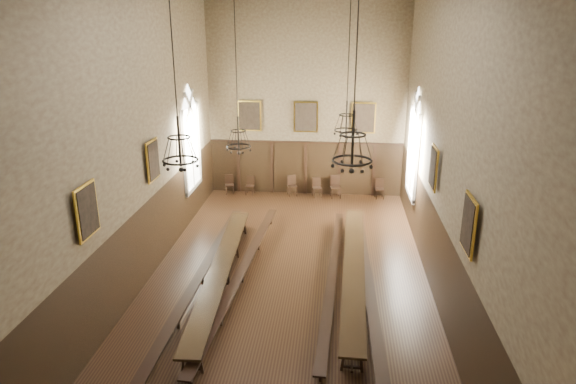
# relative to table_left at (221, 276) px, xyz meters

# --- Properties ---
(floor) EXTENTS (9.00, 18.00, 0.02)m
(floor) POSITION_rel_table_left_xyz_m (2.02, 0.26, -0.37)
(floor) COLOR black
(floor) RESTS_ON ground
(wall_back) EXTENTS (9.00, 0.02, 9.00)m
(wall_back) POSITION_rel_table_left_xyz_m (2.02, 9.27, 4.14)
(wall_back) COLOR #827350
(wall_back) RESTS_ON ground
(wall_front) EXTENTS (9.00, 0.02, 9.00)m
(wall_front) POSITION_rel_table_left_xyz_m (2.02, -8.75, 4.14)
(wall_front) COLOR #827350
(wall_front) RESTS_ON ground
(wall_left) EXTENTS (0.02, 18.00, 9.00)m
(wall_left) POSITION_rel_table_left_xyz_m (-2.49, 0.26, 4.14)
(wall_left) COLOR #827350
(wall_left) RESTS_ON ground
(wall_right) EXTENTS (0.02, 18.00, 9.00)m
(wall_right) POSITION_rel_table_left_xyz_m (6.53, 0.26, 4.14)
(wall_right) COLOR #827350
(wall_right) RESTS_ON ground
(wainscot_panelling) EXTENTS (9.00, 18.00, 2.50)m
(wainscot_panelling) POSITION_rel_table_left_xyz_m (2.02, 0.26, 0.89)
(wainscot_panelling) COLOR black
(wainscot_panelling) RESTS_ON floor
(table_left) EXTENTS (1.10, 9.17, 0.71)m
(table_left) POSITION_rel_table_left_xyz_m (0.00, 0.00, 0.00)
(table_left) COLOR black
(table_left) RESTS_ON floor
(table_right) EXTENTS (0.94, 9.39, 0.73)m
(table_right) POSITION_rel_table_left_xyz_m (4.11, 0.52, 0.01)
(table_right) COLOR black
(table_right) RESTS_ON floor
(bench_left_outer) EXTENTS (0.49, 10.62, 0.48)m
(bench_left_outer) POSITION_rel_table_left_xyz_m (-0.63, 0.08, -0.05)
(bench_left_outer) COLOR black
(bench_left_outer) RESTS_ON floor
(bench_left_inner) EXTENTS (0.95, 10.65, 0.48)m
(bench_left_inner) POSITION_rel_table_left_xyz_m (0.60, 0.33, -0.05)
(bench_left_inner) COLOR black
(bench_left_inner) RESTS_ON floor
(bench_right_inner) EXTENTS (0.75, 10.04, 0.45)m
(bench_right_inner) POSITION_rel_table_left_xyz_m (3.45, 0.49, -0.07)
(bench_right_inner) COLOR black
(bench_right_inner) RESTS_ON floor
(bench_right_outer) EXTENTS (0.56, 10.74, 0.48)m
(bench_right_outer) POSITION_rel_table_left_xyz_m (4.52, 0.15, -0.05)
(bench_right_outer) COLOR black
(bench_right_outer) RESTS_ON floor
(chair_0) EXTENTS (0.48, 0.48, 0.89)m
(chair_0) POSITION_rel_table_left_xyz_m (-1.57, 8.85, -0.09)
(chair_0) COLOR black
(chair_0) RESTS_ON floor
(chair_1) EXTENTS (0.40, 0.40, 0.87)m
(chair_1) POSITION_rel_table_left_xyz_m (-0.57, 8.80, -0.09)
(chair_1) COLOR black
(chair_1) RESTS_ON floor
(chair_3) EXTENTS (0.53, 0.53, 0.95)m
(chair_3) POSITION_rel_table_left_xyz_m (1.44, 8.86, -0.07)
(chair_3) COLOR black
(chair_3) RESTS_ON floor
(chair_4) EXTENTS (0.49, 0.49, 0.90)m
(chair_4) POSITION_rel_table_left_xyz_m (2.61, 8.76, -0.08)
(chair_4) COLOR black
(chair_4) RESTS_ON floor
(chair_5) EXTENTS (0.54, 0.54, 1.04)m
(chair_5) POSITION_rel_table_left_xyz_m (3.48, 8.75, -0.04)
(chair_5) COLOR black
(chair_5) RESTS_ON floor
(chair_7) EXTENTS (0.45, 0.45, 0.91)m
(chair_7) POSITION_rel_table_left_xyz_m (5.52, 8.85, -0.08)
(chair_7) COLOR black
(chair_7) RESTS_ON floor
(chandelier_back_left) EXTENTS (0.82, 0.82, 5.23)m
(chandelier_back_left) POSITION_rel_table_left_xyz_m (0.19, 2.46, 3.92)
(chandelier_back_left) COLOR black
(chandelier_back_left) RESTS_ON ceiling
(chandelier_back_right) EXTENTS (0.80, 0.80, 4.71)m
(chandelier_back_right) POSITION_rel_table_left_xyz_m (3.75, 2.97, 4.41)
(chandelier_back_right) COLOR black
(chandelier_back_right) RESTS_ON ceiling
(chandelier_front_left) EXTENTS (0.86, 0.86, 4.34)m
(chandelier_front_left) POSITION_rel_table_left_xyz_m (-0.23, -2.57, 4.74)
(chandelier_front_left) COLOR black
(chandelier_front_left) RESTS_ON ceiling
(chandelier_front_right) EXTENTS (0.95, 0.95, 4.30)m
(chandelier_front_right) POSITION_rel_table_left_xyz_m (3.82, -2.40, 4.77)
(chandelier_front_right) COLOR black
(chandelier_front_right) RESTS_ON ceiling
(portrait_back_0) EXTENTS (1.10, 0.12, 1.40)m
(portrait_back_0) POSITION_rel_table_left_xyz_m (-0.58, 9.14, 3.34)
(portrait_back_0) COLOR gold
(portrait_back_0) RESTS_ON wall_back
(portrait_back_1) EXTENTS (1.10, 0.12, 1.40)m
(portrait_back_1) POSITION_rel_table_left_xyz_m (2.02, 9.14, 3.34)
(portrait_back_1) COLOR gold
(portrait_back_1) RESTS_ON wall_back
(portrait_back_2) EXTENTS (1.10, 0.12, 1.40)m
(portrait_back_2) POSITION_rel_table_left_xyz_m (4.62, 9.14, 3.34)
(portrait_back_2) COLOR gold
(portrait_back_2) RESTS_ON wall_back
(portrait_left_0) EXTENTS (0.12, 1.00, 1.30)m
(portrait_left_0) POSITION_rel_table_left_xyz_m (-2.36, 1.26, 3.34)
(portrait_left_0) COLOR gold
(portrait_left_0) RESTS_ON wall_left
(portrait_left_1) EXTENTS (0.12, 1.00, 1.30)m
(portrait_left_1) POSITION_rel_table_left_xyz_m (-2.36, -3.24, 3.34)
(portrait_left_1) COLOR gold
(portrait_left_1) RESTS_ON wall_left
(portrait_right_0) EXTENTS (0.12, 1.00, 1.30)m
(portrait_right_0) POSITION_rel_table_left_xyz_m (6.40, 1.26, 3.34)
(portrait_right_0) COLOR gold
(portrait_right_0) RESTS_ON wall_right
(portrait_right_1) EXTENTS (0.12, 1.00, 1.30)m
(portrait_right_1) POSITION_rel_table_left_xyz_m (6.40, -3.24, 3.34)
(portrait_right_1) COLOR gold
(portrait_right_1) RESTS_ON wall_right
(window_right) EXTENTS (0.20, 2.20, 4.60)m
(window_right) POSITION_rel_table_left_xyz_m (6.45, 5.76, 3.04)
(window_right) COLOR white
(window_right) RESTS_ON wall_right
(window_left) EXTENTS (0.20, 2.20, 4.60)m
(window_left) POSITION_rel_table_left_xyz_m (-2.41, 5.76, 3.04)
(window_left) COLOR white
(window_left) RESTS_ON wall_left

